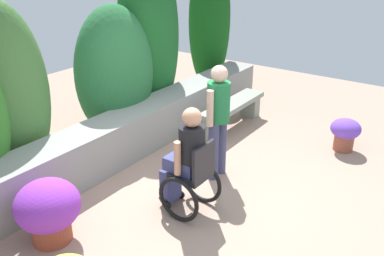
{
  "coord_description": "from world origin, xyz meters",
  "views": [
    {
      "loc": [
        -3.74,
        -2.59,
        2.96
      ],
      "look_at": [
        0.12,
        0.16,
        0.85
      ],
      "focal_mm": 38.96,
      "sensor_mm": 36.0,
      "label": 1
    }
  ],
  "objects_px": {
    "stone_bench": "(233,111)",
    "person_in_wheelchair": "(188,164)",
    "flower_pot_terracotta_by_wall": "(345,132)",
    "person_standing_companion": "(218,115)",
    "flower_pot_purple_near": "(48,209)"
  },
  "relations": [
    {
      "from": "stone_bench",
      "to": "person_in_wheelchair",
      "type": "relative_size",
      "value": 1.23
    },
    {
      "from": "stone_bench",
      "to": "flower_pot_terracotta_by_wall",
      "type": "relative_size",
      "value": 3.18
    },
    {
      "from": "stone_bench",
      "to": "person_standing_companion",
      "type": "height_order",
      "value": "person_standing_companion"
    },
    {
      "from": "flower_pot_purple_near",
      "to": "stone_bench",
      "type": "bearing_deg",
      "value": -0.71
    },
    {
      "from": "flower_pot_terracotta_by_wall",
      "to": "person_in_wheelchair",
      "type": "bearing_deg",
      "value": 159.08
    },
    {
      "from": "person_standing_companion",
      "to": "flower_pot_terracotta_by_wall",
      "type": "distance_m",
      "value": 2.24
    },
    {
      "from": "stone_bench",
      "to": "flower_pot_terracotta_by_wall",
      "type": "height_order",
      "value": "flower_pot_terracotta_by_wall"
    },
    {
      "from": "person_in_wheelchair",
      "to": "flower_pot_purple_near",
      "type": "xyz_separation_m",
      "value": [
        -1.31,
        0.87,
        -0.23
      ]
    },
    {
      "from": "stone_bench",
      "to": "flower_pot_purple_near",
      "type": "height_order",
      "value": "flower_pot_purple_near"
    },
    {
      "from": "flower_pot_purple_near",
      "to": "flower_pot_terracotta_by_wall",
      "type": "relative_size",
      "value": 1.41
    },
    {
      "from": "stone_bench",
      "to": "person_standing_companion",
      "type": "xyz_separation_m",
      "value": [
        -1.55,
        -0.66,
        0.59
      ]
    },
    {
      "from": "person_standing_companion",
      "to": "flower_pot_terracotta_by_wall",
      "type": "relative_size",
      "value": 3.06
    },
    {
      "from": "stone_bench",
      "to": "flower_pot_purple_near",
      "type": "bearing_deg",
      "value": 175.97
    },
    {
      "from": "person_in_wheelchair",
      "to": "flower_pot_purple_near",
      "type": "height_order",
      "value": "person_in_wheelchair"
    },
    {
      "from": "flower_pot_terracotta_by_wall",
      "to": "flower_pot_purple_near",
      "type": "bearing_deg",
      "value": 154.63
    }
  ]
}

